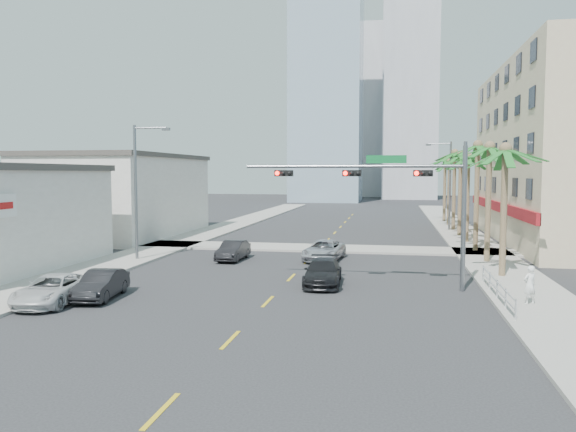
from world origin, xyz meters
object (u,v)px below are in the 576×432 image
Objects in this scene: pedestrian at (530,285)px; car_lane_right at (323,272)px; traffic_signal_mast at (398,189)px; car_parked_far at (52,290)px; car_parked_mid at (101,285)px; car_lane_left at (233,251)px; car_lane_center at (324,250)px.

car_lane_right is at bearing -47.94° from pedestrian.
traffic_signal_mast is at bearing -8.14° from car_lane_right.
pedestrian is at bearing 2.83° from car_parked_far.
car_lane_right reaches higher than car_parked_mid.
car_lane_left is 10.04m from car_lane_right.
car_lane_center is (8.85, 13.36, 0.02)m from car_parked_mid.
car_lane_center is (-4.73, 8.61, -4.39)m from traffic_signal_mast.
car_parked_far is at bearing -146.09° from car_parked_mid.
traffic_signal_mast reaches higher than car_parked_far.
car_lane_left is 2.32× the size of pedestrian.
car_parked_far is at bearing -157.92° from traffic_signal_mast.
car_parked_far is 1.17× the size of car_lane_left.
car_parked_far is (-1.60, -1.41, -0.01)m from car_parked_mid.
car_lane_left is (4.42, 13.70, 0.01)m from car_parked_far.
traffic_signal_mast is 10.76m from car_lane_center.
traffic_signal_mast is 6.55× the size of pedestrian.
car_lane_right is (11.40, 6.49, 0.02)m from car_parked_far.
car_parked_mid is at bearing -101.25° from car_lane_left.
car_lane_center is 15.57m from pedestrian.
traffic_signal_mast is at bearing 11.75° from car_parked_mid.
pedestrian is (19.27, 1.79, 0.34)m from car_parked_mid.
car_lane_right is (-3.78, 0.33, -4.39)m from traffic_signal_mast.
car_lane_left is 0.81× the size of car_lane_center.
pedestrian is at bearing -42.29° from car_lane_center.
car_lane_right is at bearing 19.89° from car_parked_mid.
car_lane_center is at bearing -76.76° from pedestrian.
pedestrian is (20.87, 3.20, 0.35)m from car_parked_far.
car_parked_mid is at bearing -117.83° from car_lane_center.
car_lane_center is at bearing 48.95° from car_parked_mid.
car_parked_far is (-15.18, -6.16, -4.42)m from traffic_signal_mast.
pedestrian is at bearing -30.89° from car_lane_left.
traffic_signal_mast is 7.59m from pedestrian.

